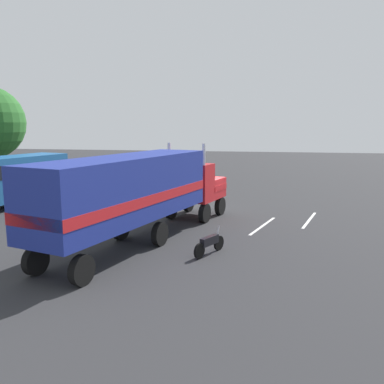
% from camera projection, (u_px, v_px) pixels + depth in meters
% --- Properties ---
extents(ground_plane, '(120.00, 120.00, 0.00)m').
position_uv_depth(ground_plane, '(207.00, 213.00, 25.46)').
color(ground_plane, '#2D2D30').
extents(lane_stripe_near, '(4.26, 1.41, 0.01)m').
position_uv_depth(lane_stripe_near, '(263.00, 226.00, 22.33)').
color(lane_stripe_near, silver).
rests_on(lane_stripe_near, ground_plane).
extents(lane_stripe_mid, '(4.30, 1.24, 0.01)m').
position_uv_depth(lane_stripe_mid, '(309.00, 220.00, 23.68)').
color(lane_stripe_mid, silver).
rests_on(lane_stripe_mid, ground_plane).
extents(semi_truck, '(14.30, 6.29, 4.50)m').
position_uv_depth(semi_truck, '(140.00, 190.00, 18.89)').
color(semi_truck, red).
rests_on(semi_truck, ground_plane).
extents(person_bystander, '(0.40, 0.48, 1.63)m').
position_uv_depth(person_bystander, '(91.00, 220.00, 19.82)').
color(person_bystander, black).
rests_on(person_bystander, ground_plane).
extents(motorcycle, '(1.93, 1.04, 1.12)m').
position_uv_depth(motorcycle, '(210.00, 243.00, 17.38)').
color(motorcycle, black).
rests_on(motorcycle, ground_plane).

